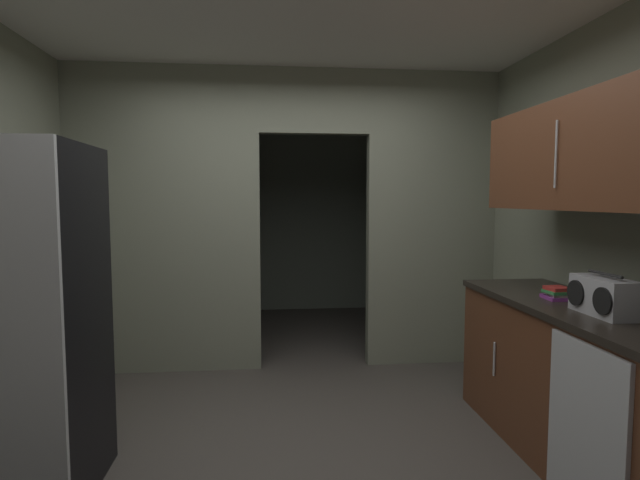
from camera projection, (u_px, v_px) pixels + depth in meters
ground at (302, 461)px, 2.91m from camera, size 20.00×20.00×0.00m
kitchen_overhead_slab at (295, 16)px, 3.19m from camera, size 4.15×7.35×0.06m
kitchen_partition at (282, 212)px, 4.45m from camera, size 3.75×0.12×2.63m
adjoining_room_shell at (283, 214)px, 6.17m from camera, size 3.75×2.45×2.63m
refrigerator at (9, 323)px, 2.51m from camera, size 0.78×0.75×1.78m
lower_cabinet_run at (577, 384)px, 2.87m from camera, size 0.62×1.88×0.91m
dishwasher at (585, 435)px, 2.32m from camera, size 0.02×0.56×0.85m
upper_cabinet_counterside at (587, 154)px, 2.76m from camera, size 0.36×1.69×0.61m
boombox at (603, 296)px, 2.59m from camera, size 0.17×0.36×0.22m
book_stack at (557, 293)px, 3.00m from camera, size 0.14×0.17×0.08m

